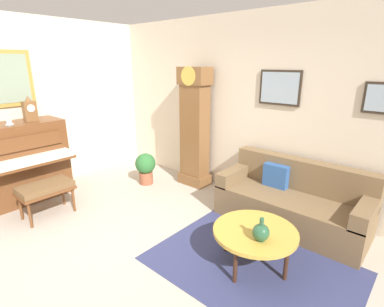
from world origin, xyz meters
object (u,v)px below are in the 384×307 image
object	(u,v)px
piano	(16,163)
teacup	(9,123)
potted_plant	(146,166)
piano_bench	(45,189)
couch	(292,201)
coffee_table	(255,233)
green_jug	(261,232)
grandfather_clock	(195,131)
mantel_clock	(30,110)

from	to	relation	value
piano	teacup	bearing A→B (deg)	-4.99
teacup	potted_plant	size ratio (longest dim) A/B	0.21
piano_bench	couch	size ratio (longest dim) A/B	0.37
coffee_table	green_jug	bearing A→B (deg)	-44.54
grandfather_clock	green_jug	size ratio (longest dim) A/B	8.46
mantel_clock	green_jug	size ratio (longest dim) A/B	1.58
potted_plant	piano_bench	bearing A→B (deg)	-95.61
grandfather_clock	green_jug	bearing A→B (deg)	-34.20
piano	grandfather_clock	size ratio (longest dim) A/B	0.71
piano	green_jug	xyz separation A→B (m)	(3.66, 0.92, -0.11)
grandfather_clock	piano_bench	bearing A→B (deg)	-109.87
couch	potted_plant	world-z (taller)	couch
piano_bench	coffee_table	world-z (taller)	piano_bench
teacup	grandfather_clock	bearing A→B (deg)	56.46
piano_bench	couch	distance (m)	3.38
piano	teacup	distance (m)	0.64
grandfather_clock	mantel_clock	world-z (taller)	grandfather_clock
couch	green_jug	world-z (taller)	couch
grandfather_clock	piano	bearing A→B (deg)	-124.88
piano	teacup	xyz separation A→B (m)	(0.07, -0.01, 0.63)
potted_plant	couch	bearing A→B (deg)	9.20
green_jug	piano	bearing A→B (deg)	-165.92
couch	green_jug	xyz separation A→B (m)	(0.18, -1.22, 0.19)
green_jug	coffee_table	bearing A→B (deg)	135.46
piano_bench	potted_plant	distance (m)	1.67
mantel_clock	green_jug	bearing A→B (deg)	9.26
potted_plant	teacup	bearing A→B (deg)	-117.08
coffee_table	mantel_clock	bearing A→B (deg)	-168.47
couch	mantel_clock	distance (m)	4.06
piano_bench	teacup	xyz separation A→B (m)	(-0.72, -0.07, 0.84)
piano	couch	world-z (taller)	piano
piano_bench	couch	world-z (taller)	couch
couch	green_jug	size ratio (longest dim) A/B	7.92
coffee_table	piano_bench	bearing A→B (deg)	-160.36
coffee_table	teacup	size ratio (longest dim) A/B	7.59
grandfather_clock	teacup	bearing A→B (deg)	-123.54
grandfather_clock	coffee_table	world-z (taller)	grandfather_clock
piano	piano_bench	size ratio (longest dim) A/B	2.06
teacup	coffee_table	bearing A→B (deg)	16.86
piano_bench	mantel_clock	distance (m)	1.30
piano	couch	bearing A→B (deg)	31.60
couch	mantel_clock	xyz separation A→B (m)	(-3.47, -1.82, 1.09)
piano_bench	couch	bearing A→B (deg)	37.74
green_jug	couch	bearing A→B (deg)	98.55
grandfather_clock	potted_plant	bearing A→B (deg)	-138.20
mantel_clock	grandfather_clock	bearing A→B (deg)	51.04
potted_plant	coffee_table	bearing A→B (deg)	-15.01
grandfather_clock	green_jug	xyz separation A→B (m)	(2.05, -1.39, -0.46)
green_jug	grandfather_clock	bearing A→B (deg)	145.80
piano	green_jug	size ratio (longest dim) A/B	6.00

